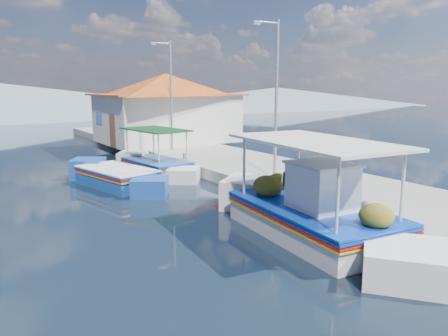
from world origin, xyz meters
TOP-DOWN VIEW (x-y plane):
  - ground at (0.00, 0.00)m, footprint 160.00×160.00m
  - quay at (5.90, 6.00)m, footprint 5.00×44.00m
  - bollards at (3.80, 5.25)m, footprint 0.20×17.20m
  - main_caique at (2.12, -2.52)m, footprint 3.19×8.89m
  - caique_green_canopy at (2.09, 7.67)m, footprint 2.38×6.29m
  - caique_blue_hull at (-0.33, 6.23)m, footprint 2.83×6.27m
  - harbor_building at (6.20, 15.00)m, footprint 10.49×10.49m
  - lamp_post_near at (4.51, 2.00)m, footprint 1.21×0.14m
  - lamp_post_far at (4.51, 11.00)m, footprint 1.21×0.14m
  - mountain_ridge at (6.54, 56.00)m, footprint 171.40×96.00m

SIDE VIEW (x-z plane):
  - ground at x=0.00m, z-range 0.00..0.00m
  - quay at x=5.90m, z-range 0.00..0.50m
  - caique_blue_hull at x=-0.33m, z-range -0.26..0.88m
  - caique_green_canopy at x=2.09m, z-range -0.83..1.54m
  - main_caique at x=2.12m, z-range -0.90..2.04m
  - bollards at x=3.80m, z-range 0.50..0.80m
  - mountain_ridge at x=6.54m, z-range -0.71..4.79m
  - harbor_building at x=6.20m, z-range 0.58..4.98m
  - lamp_post_near at x=4.51m, z-range 0.85..6.85m
  - lamp_post_far at x=4.51m, z-range 0.85..6.85m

